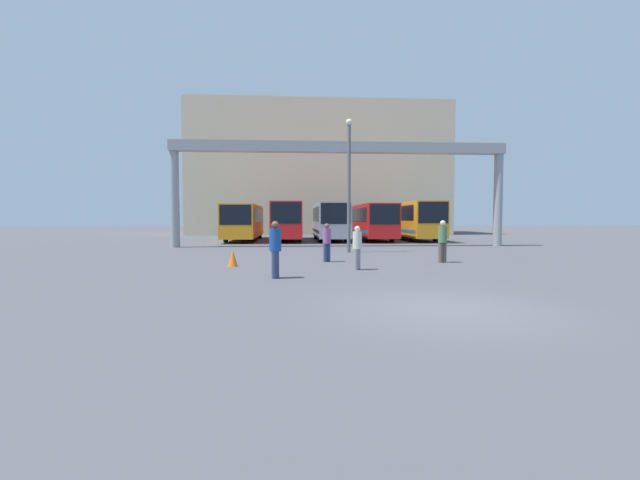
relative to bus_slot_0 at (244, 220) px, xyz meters
name	(u,v)px	position (x,y,z in m)	size (l,w,h in m)	color
ground_plane	(445,308)	(7.45, -28.76, -1.75)	(200.00, 200.00, 0.00)	#47474C
building_backdrop	(318,172)	(7.45, 16.39, 5.95)	(30.60, 12.00, 15.40)	beige
overhead_gantry	(340,161)	(7.45, -8.77, 4.02)	(22.65, 0.80, 7.05)	gray
bus_slot_0	(244,220)	(0.00, 0.00, 0.00)	(2.58, 11.64, 3.03)	orange
bus_slot_1	(287,219)	(3.73, -0.47, 0.11)	(2.48, 10.69, 3.23)	red
bus_slot_2	(330,219)	(7.45, -0.53, 0.08)	(2.49, 10.57, 3.18)	#999EA5
bus_slot_3	(372,220)	(11.18, -0.52, 0.03)	(2.53, 10.60, 3.09)	red
bus_slot_4	(411,219)	(14.90, 0.15, 0.14)	(2.57, 11.94, 3.29)	orange
pedestrian_mid_right	(275,248)	(3.63, -23.87, -0.77)	(0.38, 0.38, 1.85)	navy
pedestrian_far_center	(443,240)	(10.73, -19.44, -0.77)	(0.38, 0.38, 1.84)	brown
pedestrian_near_left	(357,247)	(6.61, -21.80, -0.88)	(0.34, 0.34, 1.65)	gray
pedestrian_near_center	(327,241)	(5.71, -18.80, -0.84)	(0.36, 0.36, 1.71)	navy
traffic_cone	(233,258)	(1.79, -20.41, -1.42)	(0.40, 0.40, 0.67)	orange
lamp_post	(349,180)	(7.38, -13.67, 2.35)	(0.36, 0.36, 7.48)	#595B60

